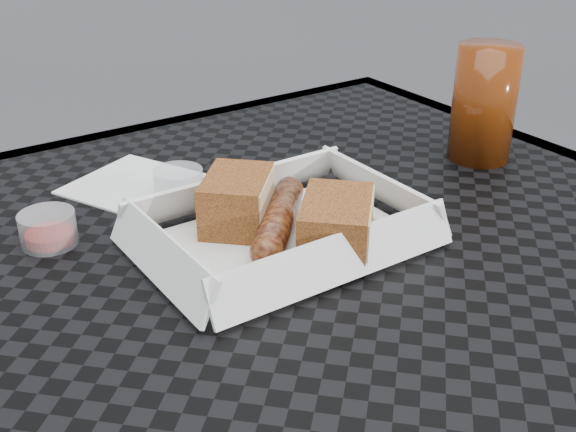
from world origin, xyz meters
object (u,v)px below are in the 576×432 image
object	(u,v)px
drink_glass	(484,103)
patio_table	(310,326)
bratwurst	(279,219)
food_tray	(282,239)

from	to	relation	value
drink_glass	patio_table	bearing A→B (deg)	-165.82
patio_table	bratwurst	size ratio (longest dim) A/B	6.80
food_tray	drink_glass	xyz separation A→B (m)	(0.30, 0.04, 0.06)
patio_table	drink_glass	bearing A→B (deg)	14.18
food_tray	bratwurst	distance (m)	0.02
bratwurst	food_tray	bearing A→B (deg)	-107.77
food_tray	drink_glass	distance (m)	0.31
patio_table	food_tray	size ratio (longest dim) A/B	3.64
drink_glass	food_tray	bearing A→B (deg)	-172.58
patio_table	bratwurst	xyz separation A→B (m)	(-0.01, 0.04, 0.09)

